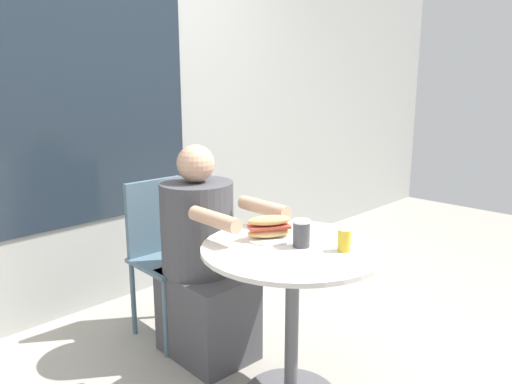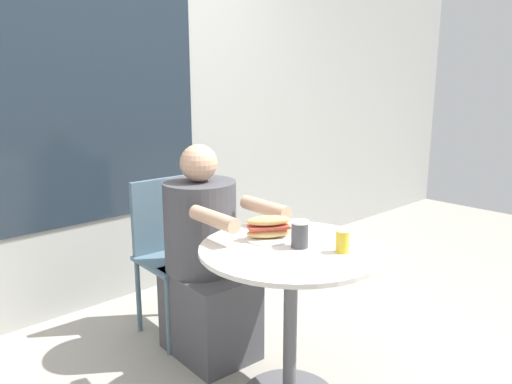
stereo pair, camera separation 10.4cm
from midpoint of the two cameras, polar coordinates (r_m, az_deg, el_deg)
storefront_wall at (r=3.23m, az=-18.46°, el=11.86°), size 8.00×0.09×2.80m
cafe_table at (r=2.19m, az=2.81°, el=-10.92°), size 0.78×0.78×0.73m
diner_chair at (r=2.86m, az=-11.58°, el=-5.74°), size 0.40×0.40×0.87m
seated_diner at (r=2.60m, az=-7.21°, el=-8.64°), size 0.39×0.68×1.10m
sandwich_on_plate at (r=2.20m, az=0.22°, el=-4.20°), size 0.21×0.21×0.11m
drink_cup at (r=2.10m, az=3.81°, el=-4.73°), size 0.08×0.08×0.12m
condiment_bottle at (r=2.07m, az=8.64°, el=-5.20°), size 0.05×0.05×0.12m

